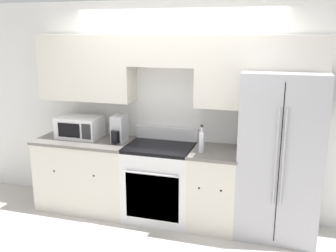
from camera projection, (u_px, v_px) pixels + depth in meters
name	position (u px, v px, depth m)	size (l,w,h in m)	color
ground_plane	(160.00, 230.00, 4.34)	(12.00, 12.00, 0.00)	beige
wall_back	(175.00, 94.00, 4.52)	(8.00, 0.39, 2.60)	white
lower_cabinets_left	(87.00, 173.00, 4.82)	(1.22, 0.64, 0.92)	silver
lower_cabinets_right	(214.00, 188.00, 4.36)	(0.56, 0.64, 0.92)	silver
oven_range	(160.00, 181.00, 4.55)	(0.80, 0.65, 1.08)	white
refrigerator	(279.00, 155.00, 4.11)	(0.86, 0.76, 1.84)	#B7B7BC
microwave	(80.00, 127.00, 4.76)	(0.54, 0.36, 0.27)	white
bottle	(201.00, 141.00, 4.17)	(0.07, 0.07, 0.32)	silver
electric_kettle	(119.00, 130.00, 4.57)	(0.15, 0.28, 0.32)	#B7B7BC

